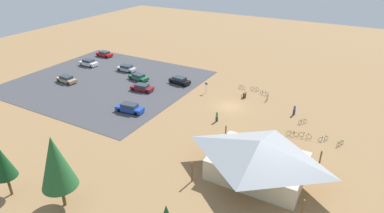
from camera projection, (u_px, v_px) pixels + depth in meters
ground at (230, 107)px, 56.46m from camera, size 160.00×160.00×0.00m
parking_lot_asphalt at (106, 82)px, 66.92m from camera, size 35.25×32.53×0.05m
bike_pavilion at (259, 157)px, 38.33m from camera, size 12.99×10.01×4.93m
trash_bin at (244, 95)px, 59.64m from camera, size 0.60×0.60×0.90m
lot_sign at (206, 86)px, 61.14m from camera, size 0.56×0.08×2.20m
pine_mideast at (56, 162)px, 32.54m from camera, size 3.71×3.71×8.58m
pine_far_east at (2, 162)px, 34.56m from camera, size 2.45×2.45×6.41m
bicycle_yellow_near_sign at (305, 135)px, 47.09m from camera, size 1.85×0.48×0.91m
bicycle_silver_yard_right at (267, 99)px, 58.44m from camera, size 0.48×1.72×0.90m
bicycle_orange_by_bin at (244, 95)px, 60.08m from camera, size 0.57×1.70×0.80m
bicycle_red_yard_front at (303, 122)px, 50.87m from camera, size 1.11×1.28×0.81m
bicycle_purple_lone_west at (264, 93)px, 60.76m from camera, size 1.74×0.59×0.84m
bicycle_teal_edge_north at (323, 139)px, 46.37m from camera, size 1.16×1.24×0.79m
bicycle_green_trailside at (340, 143)px, 45.27m from camera, size 0.79×1.50×0.76m
bicycle_white_lone_east at (242, 87)px, 63.36m from camera, size 1.55×0.60×0.77m
bicycle_blue_yard_center at (255, 89)px, 62.59m from camera, size 1.73×0.48×0.82m
bicycle_black_yard_left at (292, 134)px, 47.58m from camera, size 1.71×0.48×0.82m
car_green_near_entry at (138, 77)px, 67.38m from camera, size 4.66×2.35×1.30m
car_silver_aisle_side at (126, 68)px, 72.21m from camera, size 4.39×1.91×1.37m
car_blue_back_corner at (130, 108)px, 54.27m from camera, size 4.95×2.31×1.50m
car_tan_front_row at (66, 79)px, 66.22m from camera, size 4.59×2.05×1.39m
car_white_far_end at (89, 63)px, 75.46m from camera, size 4.40×1.93×1.50m
car_black_end_stall at (180, 80)px, 65.46m from camera, size 4.57×2.29×1.45m
car_maroon_inner_stall at (142, 87)px, 62.39m from camera, size 4.53×2.31×1.29m
car_red_second_row at (104, 54)px, 81.87m from camera, size 4.36×1.97×1.31m
visitor_crossing_yard at (217, 116)px, 51.33m from camera, size 0.38×0.36×1.75m
visitor_near_lot at (294, 110)px, 53.37m from camera, size 0.39×0.40×1.77m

